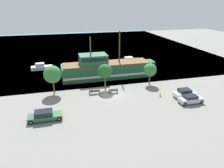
# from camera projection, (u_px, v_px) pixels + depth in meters

# --- Properties ---
(ground_plane) EXTENTS (160.00, 160.00, 0.00)m
(ground_plane) POSITION_uv_depth(u_px,v_px,m) (111.00, 94.00, 40.41)
(ground_plane) COLOR gray
(water_surface) EXTENTS (80.00, 80.00, 0.00)m
(water_surface) POSITION_uv_depth(u_px,v_px,m) (81.00, 47.00, 80.08)
(water_surface) COLOR slate
(water_surface) RESTS_ON ground
(pirate_ship) EXTENTS (20.96, 5.08, 10.18)m
(pirate_ship) POSITION_uv_depth(u_px,v_px,m) (105.00, 69.00, 48.44)
(pirate_ship) COLOR #1E5633
(pirate_ship) RESTS_ON water_surface
(moored_boat_dockside) EXTENTS (5.05, 1.90, 1.66)m
(moored_boat_dockside) POSITION_uv_depth(u_px,v_px,m) (41.00, 67.00, 54.39)
(moored_boat_dockside) COLOR silver
(moored_boat_dockside) RESTS_ON water_surface
(moored_boat_outer) EXTENTS (5.40, 1.89, 1.73)m
(moored_boat_outer) POSITION_uv_depth(u_px,v_px,m) (130.00, 61.00, 59.98)
(moored_boat_outer) COLOR maroon
(moored_boat_outer) RESTS_ON water_surface
(parked_car_curb_front) EXTENTS (3.91, 1.97, 1.59)m
(parked_car_curb_front) POSITION_uv_depth(u_px,v_px,m) (185.00, 93.00, 38.83)
(parked_car_curb_front) COLOR white
(parked_car_curb_front) RESTS_ON ground_plane
(parked_car_curb_mid) EXTENTS (4.85, 1.96, 1.46)m
(parked_car_curb_mid) POSITION_uv_depth(u_px,v_px,m) (45.00, 115.00, 31.51)
(parked_car_curb_mid) COLOR #2D5B38
(parked_car_curb_mid) RESTS_ON ground_plane
(parked_car_curb_rear) EXTENTS (4.06, 1.79, 1.40)m
(parked_car_curb_rear) POSITION_uv_depth(u_px,v_px,m) (191.00, 99.00, 36.73)
(parked_car_curb_rear) COLOR #B7BCC6
(parked_car_curb_rear) RESTS_ON ground_plane
(fire_hydrant) EXTENTS (0.42, 0.25, 0.76)m
(fire_hydrant) POSITION_uv_depth(u_px,v_px,m) (160.00, 94.00, 39.44)
(fire_hydrant) COLOR yellow
(fire_hydrant) RESTS_ON ground_plane
(bench_promenade_east) EXTENTS (1.98, 0.45, 0.85)m
(bench_promenade_east) POSITION_uv_depth(u_px,v_px,m) (94.00, 92.00, 40.36)
(bench_promenade_east) COLOR #4C4742
(bench_promenade_east) RESTS_ON ground_plane
(bench_promenade_west) EXTENTS (1.70, 0.45, 0.85)m
(bench_promenade_west) POSITION_uv_depth(u_px,v_px,m) (113.00, 91.00, 40.76)
(bench_promenade_west) COLOR #4C4742
(bench_promenade_west) RESTS_ON ground_plane
(tree_row_east) EXTENTS (3.24, 3.24, 5.34)m
(tree_row_east) POSITION_uv_depth(u_px,v_px,m) (52.00, 74.00, 39.49)
(tree_row_east) COLOR brown
(tree_row_east) RESTS_ON ground_plane
(tree_row_mideast) EXTENTS (2.74, 2.74, 4.97)m
(tree_row_mideast) POSITION_uv_depth(u_px,v_px,m) (105.00, 71.00, 41.60)
(tree_row_mideast) COLOR brown
(tree_row_mideast) RESTS_ON ground_plane
(tree_row_midwest) EXTENTS (2.63, 2.63, 4.42)m
(tree_row_midwest) POSITION_uv_depth(u_px,v_px,m) (150.00, 70.00, 44.07)
(tree_row_midwest) COLOR brown
(tree_row_midwest) RESTS_ON ground_plane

